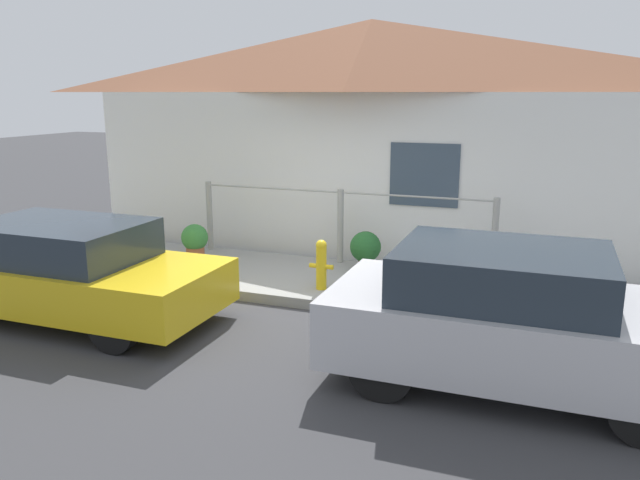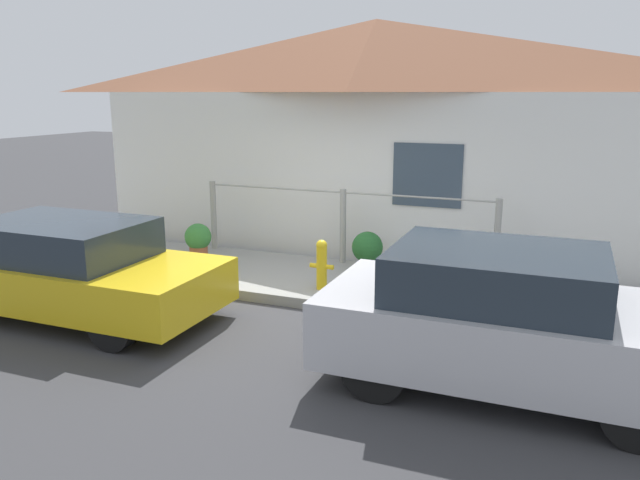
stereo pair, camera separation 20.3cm
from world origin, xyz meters
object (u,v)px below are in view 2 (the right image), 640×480
Objects in this scene: car_right at (506,319)px; car_left at (70,268)px; potted_plant_by_fence at (198,240)px; potted_plant_near_hydrant at (367,248)px; fire_hydrant at (322,263)px.

car_left is at bearing -179.74° from car_right.
car_left is 6.62× the size of potted_plant_by_fence.
car_left reaches higher than potted_plant_near_hydrant.
car_right reaches higher than potted_plant_by_fence.
car_left is at bearing -136.38° from potted_plant_near_hydrant.
fire_hydrant reaches higher than potted_plant_near_hydrant.
car_left is 6.32× the size of potted_plant_near_hydrant.
car_right is 5.86× the size of potted_plant_near_hydrant.
car_right is 6.14× the size of potted_plant_by_fence.
car_left is 5.41m from car_right.
car_left is 4.25m from potted_plant_near_hydrant.
car_right reaches higher than fire_hydrant.
potted_plant_near_hydrant is at bearing 43.90° from car_left.
fire_hydrant is at bearing -17.11° from potted_plant_by_fence.
car_left is at bearing -95.55° from potted_plant_by_fence.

